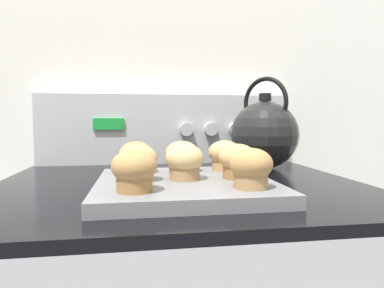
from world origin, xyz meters
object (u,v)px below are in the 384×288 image
Objects in this scene: muffin_r2_c1 at (182,156)px; muffin_r2_c2 at (225,155)px; muffin_r1_c1 at (186,162)px; muffin_r2_c0 at (136,157)px; tea_kettle at (264,133)px; muffin_pan at (187,186)px; muffin_r1_c0 at (138,163)px; muffin_r1_c2 at (238,161)px; muffin_r0_c2 at (251,168)px; muffin_r0_c0 at (134,170)px.

muffin_r2_c1 and muffin_r2_c2 have the same top height.
muffin_r1_c1 is 1.00× the size of muffin_r2_c0.
muffin_pan is at bearing -133.30° from tea_kettle.
muffin_pan is at bearing -0.58° from muffin_r1_c0.
tea_kettle is at bearing 60.15° from muffin_r1_c2.
muffin_r1_c2 is at bearing -1.40° from muffin_pan.
muffin_pan is 0.13m from muffin_r0_c2.
muffin_pan is at bearing -30.34° from muffin_r1_c1.
muffin_r2_c0 is 1.00× the size of muffin_r2_c1.
muffin_r2_c2 is at bearing 88.75° from muffin_r0_c2.
muffin_pan is 4.49× the size of muffin_r0_c2.
muffin_r0_c0 is 1.00× the size of muffin_r2_c0.
muffin_r2_c0 is at bearing 135.29° from muffin_r1_c1.
muffin_r0_c2 and muffin_r2_c1 have the same top height.
muffin_r1_c0 is 0.42m from tea_kettle.
muffin_r0_c2 is 0.18m from muffin_r2_c2.
muffin_r2_c1 is (-0.09, 0.18, 0.00)m from muffin_r0_c2.
muffin_r2_c1 is at bearing 44.82° from muffin_r1_c0.
tea_kettle is (0.15, 0.34, 0.04)m from muffin_r0_c2.
muffin_r0_c0 reaches higher than muffin_pan.
muffin_r0_c0 is 1.00× the size of muffin_r1_c1.
muffin_r1_c2 is 0.09m from muffin_r2_c2.
muffin_r1_c2 is (0.09, -0.00, 0.04)m from muffin_pan.
muffin_r1_c2 is at bearing -1.00° from muffin_r1_c0.
muffin_r2_c2 is (0.18, 0.00, 0.00)m from muffin_r2_c0.
muffin_r2_c0 is (0.00, 0.18, 0.00)m from muffin_r0_c0.
muffin_r1_c2 and muffin_r2_c0 have the same top height.
muffin_r0_c2 is at bearing -0.52° from muffin_r0_c0.
muffin_r0_c2 is (0.09, -0.09, 0.04)m from muffin_pan.
muffin_r2_c0 is at bearing 135.05° from muffin_r0_c2.
muffin_r2_c0 is (-0.00, 0.09, 0.00)m from muffin_r1_c0.
muffin_r0_c2 is 1.00× the size of muffin_r1_c1.
muffin_r1_c1 and muffin_r1_c2 have the same top height.
tea_kettle is (0.15, 0.26, 0.04)m from muffin_r1_c2.
muffin_r2_c0 is 0.29× the size of tea_kettle.
muffin_r0_c2 is 0.20m from muffin_r2_c1.
muffin_r2_c2 is at bearing 45.02° from muffin_pan.
muffin_r1_c0 is at bearing -179.51° from muffin_r1_c1.
muffin_r1_c0 is at bearing -142.30° from tea_kettle.
muffin_pan is 4.49× the size of muffin_r1_c1.
tea_kettle is (0.33, 0.17, 0.04)m from muffin_r2_c0.
muffin_r2_c1 is at bearing 115.69° from muffin_r0_c2.
muffin_r0_c2 is at bearing -113.75° from tea_kettle.
tea_kettle reaches higher than muffin_r2_c0.
muffin_r1_c1 and muffin_r2_c1 have the same top height.
muffin_r2_c2 is (0.09, 0.09, 0.04)m from muffin_pan.
muffin_r1_c0 is 0.09m from muffin_r1_c1.
muffin_r0_c2 is 1.00× the size of muffin_r2_c0.
muffin_r1_c1 is (0.09, 0.09, 0.00)m from muffin_r0_c0.
muffin_pan is at bearing -134.98° from muffin_r2_c2.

